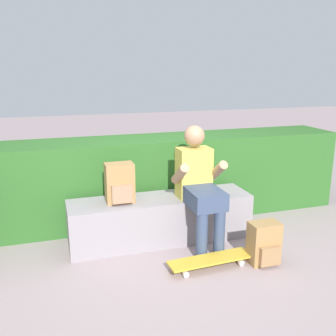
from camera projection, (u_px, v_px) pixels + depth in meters
ground_plane at (169, 252)px, 3.80m from camera, size 24.00×24.00×0.00m
bench_main at (161, 219)px, 4.01m from camera, size 1.91×0.48×0.47m
person_skater at (199, 183)px, 3.80m from camera, size 0.49×0.62×1.22m
skateboard_near_person at (211, 260)px, 3.49m from camera, size 0.81×0.25×0.09m
backpack_on_bench at (120, 184)px, 3.77m from camera, size 0.28×0.23×0.40m
backpack_on_ground at (264, 244)px, 3.54m from camera, size 0.28×0.23×0.40m
hedge_row at (136, 179)px, 4.53m from camera, size 5.10×0.67×0.98m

